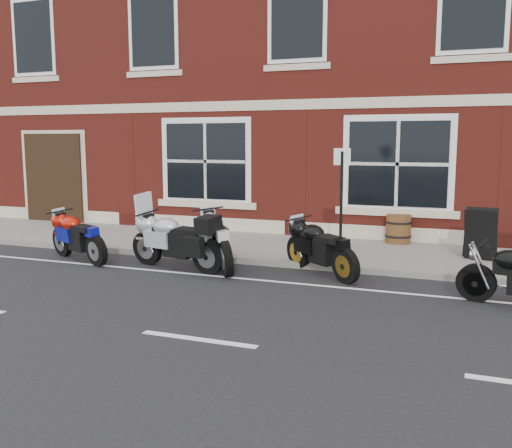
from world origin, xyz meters
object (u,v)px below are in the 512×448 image
(moto_touring_silver, at_px, (175,238))
(barrel_planter, at_px, (398,229))
(moto_sport_black, at_px, (321,246))
(a_board_sign, at_px, (481,234))
(parking_sign, at_px, (341,198))
(moto_sport_red, at_px, (79,235))
(moto_sport_silver, at_px, (219,238))

(moto_touring_silver, bearing_deg, barrel_planter, -33.53)
(moto_sport_black, relative_size, a_board_sign, 1.65)
(moto_sport_black, relative_size, parking_sign, 0.77)
(barrel_planter, bearing_deg, a_board_sign, -36.23)
(moto_sport_red, bearing_deg, a_board_sign, -48.49)
(moto_touring_silver, height_order, barrel_planter, moto_touring_silver)
(moto_touring_silver, bearing_deg, moto_sport_silver, -50.13)
(moto_sport_red, distance_m, moto_sport_black, 5.14)
(moto_touring_silver, relative_size, barrel_planter, 3.31)
(barrel_planter, bearing_deg, moto_sport_red, -148.09)
(a_board_sign, bearing_deg, moto_sport_red, -151.88)
(barrel_planter, bearing_deg, moto_touring_silver, -135.70)
(moto_sport_silver, height_order, barrel_planter, moto_sport_silver)
(a_board_sign, bearing_deg, barrel_planter, 154.27)
(a_board_sign, distance_m, parking_sign, 3.04)
(moto_touring_silver, height_order, moto_sport_silver, moto_touring_silver)
(moto_sport_silver, xyz_separation_m, a_board_sign, (4.87, 2.06, 0.05))
(moto_touring_silver, distance_m, barrel_planter, 5.41)
(moto_touring_silver, height_order, moto_sport_red, moto_touring_silver)
(moto_sport_black, height_order, moto_sport_silver, moto_sport_silver)
(a_board_sign, distance_m, barrel_planter, 2.22)
(parking_sign, bearing_deg, moto_sport_red, -176.86)
(moto_sport_silver, bearing_deg, moto_sport_black, -32.49)
(moto_sport_silver, bearing_deg, moto_sport_red, 153.43)
(moto_sport_black, xyz_separation_m, moto_sport_silver, (-2.06, -0.09, 0.05))
(moto_sport_silver, xyz_separation_m, parking_sign, (2.31, 0.62, 0.83))
(moto_sport_black, bearing_deg, barrel_planter, 21.47)
(moto_sport_black, relative_size, moto_sport_silver, 0.88)
(moto_touring_silver, xyz_separation_m, moto_sport_black, (2.83, 0.50, -0.06))
(moto_touring_silver, xyz_separation_m, parking_sign, (3.09, 1.02, 0.82))
(moto_sport_silver, relative_size, barrel_planter, 2.91)
(moto_sport_black, distance_m, a_board_sign, 3.44)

